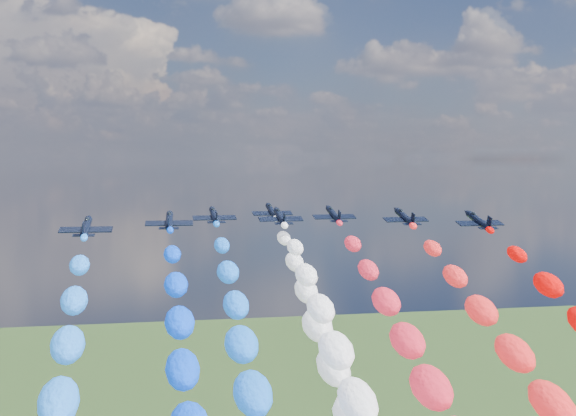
{
  "coord_description": "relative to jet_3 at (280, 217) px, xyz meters",
  "views": [
    {
      "loc": [
        -24.85,
        -127.42,
        111.79
      ],
      "look_at": [
        0.0,
        4.0,
        103.28
      ],
      "focal_mm": 47.58,
      "sensor_mm": 36.0,
      "label": 1
    }
  ],
  "objects": [
    {
      "name": "jet_0",
      "position": [
        -33.5,
        -15.38,
        0.0
      ],
      "size": [
        8.53,
        11.41,
        5.13
      ],
      "primitive_type": null,
      "rotation": [
        0.26,
        0.0,
        -0.04
      ],
      "color": "black"
    },
    {
      "name": "jet_1",
      "position": [
        -20.37,
        -5.62,
        0.0
      ],
      "size": [
        8.72,
        11.54,
        5.13
      ],
      "primitive_type": null,
      "rotation": [
        0.26,
        0.0,
        -0.06
      ],
      "color": "black"
    },
    {
      "name": "jet_2",
      "position": [
        -11.66,
        5.24,
        0.0
      ],
      "size": [
        8.34,
        11.27,
        5.13
      ],
      "primitive_type": null,
      "rotation": [
        0.26,
        0.0,
        0.02
      ],
      "color": "black"
    },
    {
      "name": "jet_3",
      "position": [
        0.0,
        0.0,
        0.0
      ],
      "size": [
        8.27,
        11.22,
        5.13
      ],
      "primitive_type": null,
      "rotation": [
        0.26,
        0.0,
        0.02
      ],
      "color": "black"
    },
    {
      "name": "jet_4",
      "position": [
        0.96,
        15.09,
        0.0
      ],
      "size": [
        8.57,
        11.43,
        5.13
      ],
      "primitive_type": null,
      "rotation": [
        0.26,
        0.0,
        0.04
      ],
      "color": "black"
    },
    {
      "name": "jet_5",
      "position": [
        10.99,
        3.45,
        0.0
      ],
      "size": [
        8.44,
        11.34,
        5.13
      ],
      "primitive_type": null,
      "rotation": [
        0.26,
        0.0,
        0.03
      ],
      "color": "black"
    },
    {
      "name": "jet_6",
      "position": [
        22.11,
        -5.41,
        0.0
      ],
      "size": [
        8.61,
        11.46,
        5.13
      ],
      "primitive_type": null,
      "rotation": [
        0.26,
        0.0,
        0.05
      ],
      "color": "black"
    },
    {
      "name": "jet_7",
      "position": [
        31.88,
        -15.42,
        0.0
      ],
      "size": [
        8.55,
        11.42,
        5.13
      ],
      "primitive_type": null,
      "rotation": [
        0.26,
        0.0,
        0.04
      ],
      "color": "black"
    }
  ]
}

